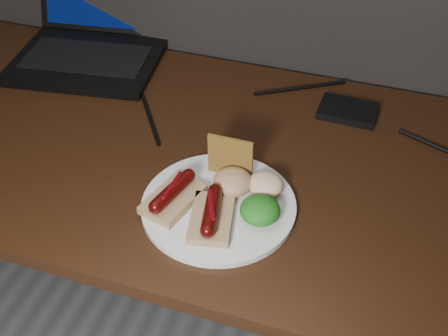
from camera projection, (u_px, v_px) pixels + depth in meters
desk at (188, 179)px, 1.19m from camera, size 1.40×0.70×0.75m
laptop at (93, 33)px, 1.39m from camera, size 0.39×0.40×0.25m
hard_drive at (348, 111)px, 1.21m from camera, size 0.13×0.09×0.02m
desk_cables at (203, 101)px, 1.25m from camera, size 1.06×0.36×0.01m
plate at (219, 206)px, 1.00m from camera, size 0.28×0.28×0.01m
bread_sausage_left at (173, 195)px, 0.98m from camera, size 0.10×0.13×0.04m
bread_sausage_center at (211, 215)px, 0.95m from camera, size 0.09×0.13×0.04m
crispbread at (230, 157)px, 1.02m from camera, size 0.09×0.01×0.08m
salad_greens at (260, 210)px, 0.95m from camera, size 0.07×0.07×0.04m
salsa_mound at (233, 182)px, 1.01m from camera, size 0.07×0.07×0.04m
coleslaw_mound at (266, 184)px, 1.01m from camera, size 0.06×0.06×0.04m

